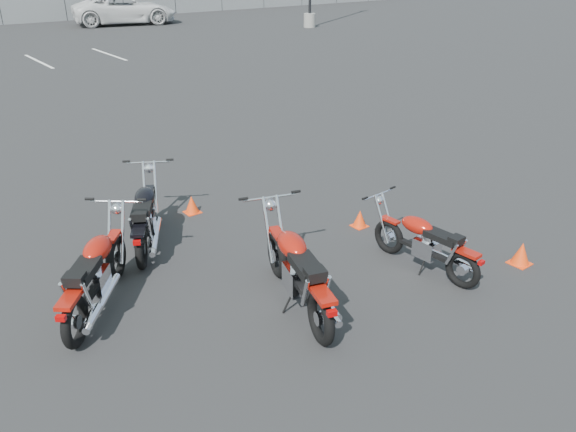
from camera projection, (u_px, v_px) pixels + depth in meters
ground at (303, 277)px, 7.78m from camera, size 120.00×120.00×0.00m
motorcycle_front_red at (96, 275)px, 6.90m from camera, size 1.70×1.93×1.06m
motorcycle_second_black at (146, 217)px, 8.45m from camera, size 1.42×1.99×1.03m
motorcycle_third_red at (298, 271)px, 6.93m from camera, size 1.17×2.25×1.11m
motorcycle_rear_red at (426, 243)px, 7.80m from camera, size 0.72×1.85×0.91m
training_cone_near at (360, 218)px, 9.16m from camera, size 0.24×0.24×0.28m
training_cone_far at (521, 253)px, 8.04m from camera, size 0.28×0.28×0.33m
training_cone_extra at (192, 204)px, 9.64m from camera, size 0.26×0.26×0.30m
white_van at (124, 1)px, 34.78m from camera, size 4.62×7.75×2.76m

